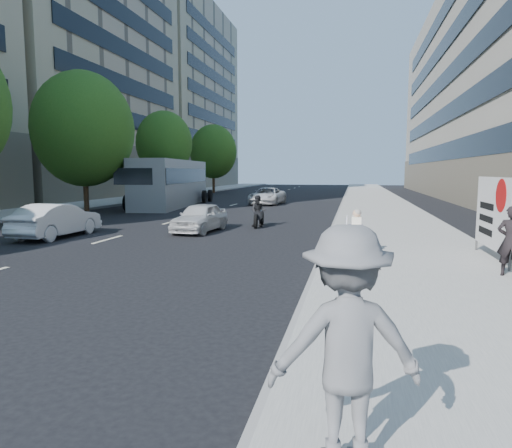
% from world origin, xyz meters
% --- Properties ---
extents(ground, '(160.00, 160.00, 0.00)m').
position_xyz_m(ground, '(0.00, 0.00, 0.00)').
color(ground, black).
rests_on(ground, ground).
extents(near_sidewalk, '(5.00, 120.00, 0.15)m').
position_xyz_m(near_sidewalk, '(4.00, 20.00, 0.07)').
color(near_sidewalk, gray).
rests_on(near_sidewalk, ground).
extents(far_sidewalk, '(4.50, 120.00, 0.15)m').
position_xyz_m(far_sidewalk, '(-16.75, 20.00, 0.07)').
color(far_sidewalk, gray).
rests_on(far_sidewalk, ground).
extents(far_bldg_mid, '(22.00, 26.00, 34.00)m').
position_xyz_m(far_bldg_mid, '(-30.00, 34.00, 17.00)').
color(far_bldg_mid, tan).
rests_on(far_bldg_mid, ground).
extents(far_bldg_north, '(22.00, 28.00, 28.00)m').
position_xyz_m(far_bldg_north, '(-30.00, 62.00, 14.00)').
color(far_bldg_north, tan).
rests_on(far_bldg_north, ground).
extents(tree_far_c, '(6.00, 6.00, 8.47)m').
position_xyz_m(tree_far_c, '(-13.70, 18.00, 5.02)').
color(tree_far_c, '#382616').
rests_on(tree_far_c, ground).
extents(tree_far_d, '(4.80, 4.80, 7.65)m').
position_xyz_m(tree_far_d, '(-13.70, 30.00, 4.89)').
color(tree_far_d, '#382616').
rests_on(tree_far_d, ground).
extents(tree_far_e, '(5.40, 5.40, 7.89)m').
position_xyz_m(tree_far_e, '(-13.70, 44.00, 4.78)').
color(tree_far_e, '#382616').
rests_on(tree_far_e, ground).
extents(seated_protester, '(0.83, 1.12, 1.31)m').
position_xyz_m(seated_protester, '(2.29, 5.90, 0.87)').
color(seated_protester, navy).
rests_on(seated_protester, near_sidewalk).
extents(jogger, '(1.39, 1.00, 1.94)m').
position_xyz_m(jogger, '(2.30, -3.52, 1.12)').
color(jogger, slate).
rests_on(jogger, near_sidewalk).
extents(pedestrian_woman, '(0.69, 0.59, 1.60)m').
position_xyz_m(pedestrian_woman, '(5.80, 3.96, 0.95)').
color(pedestrian_woman, black).
rests_on(pedestrian_woman, near_sidewalk).
extents(protest_banner, '(0.08, 3.06, 2.20)m').
position_xyz_m(protest_banner, '(5.95, 6.00, 1.40)').
color(protest_banner, '#4C4C4C').
rests_on(protest_banner, near_sidewalk).
extents(white_sedan_near, '(1.70, 3.63, 1.20)m').
position_xyz_m(white_sedan_near, '(-3.91, 10.84, 0.60)').
color(white_sedan_near, silver).
rests_on(white_sedan_near, ground).
extents(white_sedan_mid, '(1.49, 3.97, 1.30)m').
position_xyz_m(white_sedan_mid, '(-8.73, 8.18, 0.65)').
color(white_sedan_mid, silver).
rests_on(white_sedan_mid, ground).
extents(white_sedan_far, '(2.41, 4.74, 1.28)m').
position_xyz_m(white_sedan_far, '(-4.11, 27.02, 0.64)').
color(white_sedan_far, silver).
rests_on(white_sedan_far, ground).
extents(motorcycle, '(0.74, 2.05, 1.42)m').
position_xyz_m(motorcycle, '(-1.86, 12.98, 0.64)').
color(motorcycle, black).
rests_on(motorcycle, ground).
extents(bus, '(3.97, 12.30, 3.30)m').
position_xyz_m(bus, '(-10.61, 24.14, 1.64)').
color(bus, slate).
rests_on(bus, ground).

